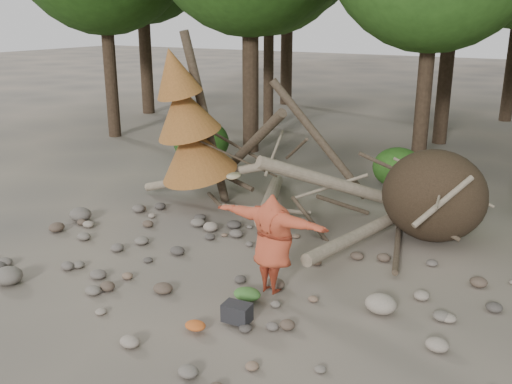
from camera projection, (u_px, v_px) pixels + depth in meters
The scene contains 12 objects.
ground at pixel (221, 291), 10.07m from camera, with size 120.00×120.00×0.00m, color #514C44.
deadfall_pile at pixel (406, 194), 12.32m from camera, with size 8.55×5.24×3.30m.
dead_conifer at pixel (188, 125), 13.71m from camera, with size 2.06×2.16×4.35m.
bush_left at pixel (201, 142), 18.43m from camera, with size 1.80×1.80×1.44m, color #214913.
bush_mid at pixel (398, 167), 15.96m from camera, with size 1.40×1.40×1.12m, color #2B5C1A.
frisbee_thrower at pixel (273, 244), 9.63m from camera, with size 2.21×0.77×1.99m.
backpack at pixel (237, 316), 8.94m from camera, with size 0.44×0.29×0.29m, color black.
cloth_green at pixel (247, 297), 9.66m from camera, with size 0.48×0.40×0.18m, color #38692A.
cloth_orange at pixel (195, 328), 8.75m from camera, with size 0.34×0.28×0.12m, color #B2511E.
boulder_front_left at pixel (8, 276), 10.28m from camera, with size 0.53×0.48×0.32m, color #645D53.
boulder_mid_right at pixel (381, 304), 9.29m from camera, with size 0.52×0.47×0.31m, color gray.
boulder_mid_left at pixel (80, 214), 13.42m from camera, with size 0.54×0.48×0.32m, color #5E584F.
Camera 1 is at (5.10, -7.55, 4.68)m, focal length 40.00 mm.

